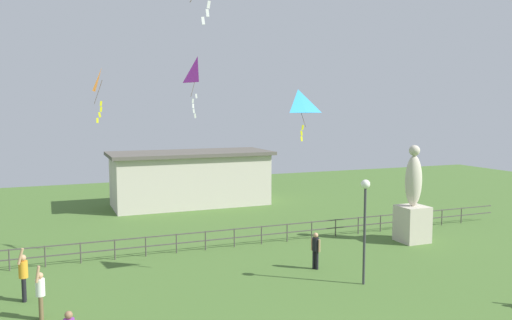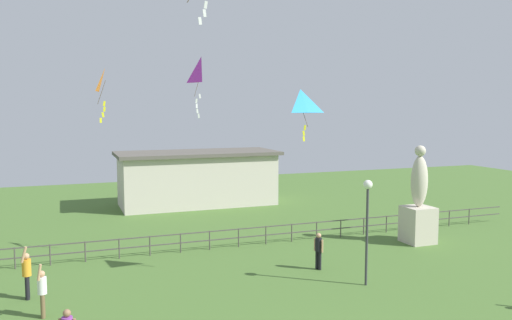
# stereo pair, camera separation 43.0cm
# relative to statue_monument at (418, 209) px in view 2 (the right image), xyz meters

# --- Properties ---
(statue_monument) EXTENTS (1.43, 1.43, 5.06)m
(statue_monument) POSITION_rel_statue_monument_xyz_m (0.00, 0.00, 0.00)
(statue_monument) COLOR beige
(statue_monument) RESTS_ON ground_plane
(lamppost) EXTENTS (0.36, 0.36, 4.19)m
(lamppost) POSITION_rel_statue_monument_xyz_m (-6.10, -4.69, 1.30)
(lamppost) COLOR #38383D
(lamppost) RESTS_ON ground_plane
(person_1) EXTENTS (0.34, 0.52, 2.02)m
(person_1) POSITION_rel_statue_monument_xyz_m (-18.50, -1.65, -0.75)
(person_1) COLOR black
(person_1) RESTS_ON ground_plane
(person_3) EXTENTS (0.30, 0.49, 1.88)m
(person_3) POSITION_rel_statue_monument_xyz_m (-17.92, -3.66, -0.82)
(person_3) COLOR brown
(person_3) RESTS_ON ground_plane
(person_4) EXTENTS (0.30, 0.45, 1.60)m
(person_4) POSITION_rel_statue_monument_xyz_m (-6.92, -2.24, -0.84)
(person_4) COLOR black
(person_4) RESTS_ON ground_plane
(kite_0) EXTENTS (0.58, 1.02, 2.15)m
(kite_0) POSITION_rel_statue_monument_xyz_m (-15.45, -0.35, 6.22)
(kite_0) COLOR orange
(kite_2) EXTENTS (1.09, 0.95, 1.96)m
(kite_2) POSITION_rel_statue_monument_xyz_m (-8.23, -3.05, 5.34)
(kite_2) COLOR #198CD1
(kite_3) EXTENTS (0.73, 0.94, 2.70)m
(kite_3) POSITION_rel_statue_monument_xyz_m (-11.22, 0.93, 6.76)
(kite_3) COLOR #B22DB2
(waterfront_railing) EXTENTS (36.04, 0.06, 0.95)m
(waterfront_railing) POSITION_rel_statue_monument_xyz_m (-10.38, 2.46, -1.14)
(waterfront_railing) COLOR #4C4742
(waterfront_railing) RESTS_ON ground_plane
(pavilion_building) EXTENTS (11.43, 4.96, 3.86)m
(pavilion_building) POSITION_rel_statue_monument_xyz_m (-8.05, 14.46, 0.19)
(pavilion_building) COLOR beige
(pavilion_building) RESTS_ON ground_plane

